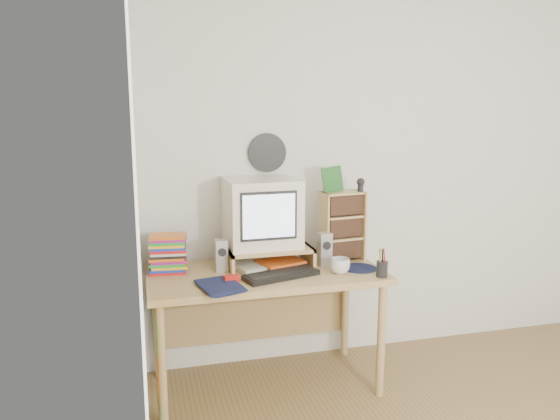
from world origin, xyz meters
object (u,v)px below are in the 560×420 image
dvd_stack (168,248)px  keyboard (281,275)px  desk (263,289)px  diary (202,287)px  crt_monitor (262,213)px  mug (340,266)px  cd_rack (342,226)px

dvd_stack → keyboard: bearing=-17.4°
desk → diary: bearing=-141.5°
desk → keyboard: keyboard is taller
crt_monitor → desk: bearing=-104.1°
crt_monitor → diary: (-0.43, -0.42, -0.30)m
desk → keyboard: bearing=-73.4°
mug → cd_rack: bearing=67.1°
dvd_stack → mug: size_ratio=2.51×
keyboard → diary: bearing=178.6°
desk → diary: 0.55m
mug → dvd_stack: bearing=163.6°
desk → dvd_stack: (-0.56, 0.06, 0.28)m
diary → crt_monitor: bearing=32.5°
desk → dvd_stack: dvd_stack is taller
desk → mug: (0.42, -0.22, 0.18)m
desk → crt_monitor: bearing=77.1°
diary → desk: bearing=27.2°
cd_rack → mug: size_ratio=3.77×
dvd_stack → cd_rack: size_ratio=0.67×
desk → keyboard: (0.06, -0.21, 0.15)m
crt_monitor → keyboard: 0.43m
dvd_stack → diary: size_ratio=1.16×
mug → diary: (-0.83, -0.10, -0.02)m
cd_rack → mug: bearing=-119.8°
crt_monitor → dvd_stack: 0.61m
cd_rack → dvd_stack: bearing=172.8°
keyboard → cd_rack: 0.58m
keyboard → mug: mug is taller
desk → diary: (-0.41, -0.33, 0.16)m
desk → keyboard: 0.26m
crt_monitor → keyboard: bearing=-83.1°
crt_monitor → keyboard: (0.04, -0.30, -0.31)m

